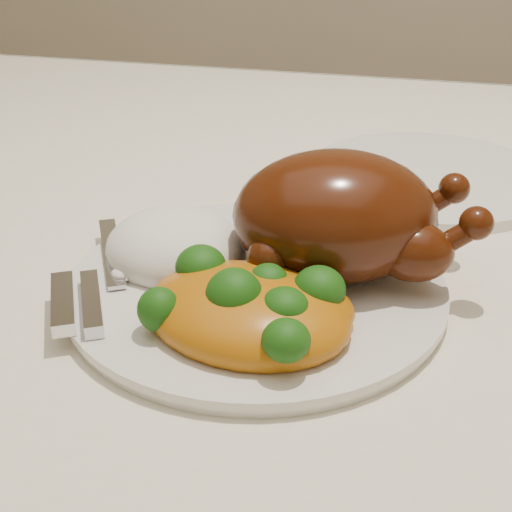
% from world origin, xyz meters
% --- Properties ---
extents(dining_table, '(1.60, 0.90, 0.76)m').
position_xyz_m(dining_table, '(0.00, 0.00, 0.67)').
color(dining_table, brown).
rests_on(dining_table, floor).
extents(tablecloth, '(1.73, 1.03, 0.18)m').
position_xyz_m(tablecloth, '(0.00, 0.00, 0.74)').
color(tablecloth, white).
rests_on(tablecloth, dining_table).
extents(dinner_plate, '(0.28, 0.28, 0.01)m').
position_xyz_m(dinner_plate, '(0.09, -0.12, 0.77)').
color(dinner_plate, silver).
rests_on(dinner_plate, tablecloth).
extents(side_plate, '(0.27, 0.27, 0.01)m').
position_xyz_m(side_plate, '(0.21, 0.12, 0.77)').
color(side_plate, silver).
rests_on(side_plate, tablecloth).
extents(roast_chicken, '(0.19, 0.14, 0.09)m').
position_xyz_m(roast_chicken, '(0.15, -0.10, 0.82)').
color(roast_chicken, '#471707').
rests_on(roast_chicken, dinner_plate).
extents(rice_mound, '(0.11, 0.11, 0.06)m').
position_xyz_m(rice_mound, '(0.03, -0.11, 0.79)').
color(rice_mound, white).
rests_on(rice_mound, dinner_plate).
extents(mac_and_cheese, '(0.15, 0.13, 0.06)m').
position_xyz_m(mac_and_cheese, '(0.10, -0.18, 0.79)').
color(mac_and_cheese, '#B06B0B').
rests_on(mac_and_cheese, dinner_plate).
extents(cutlery, '(0.07, 0.16, 0.01)m').
position_xyz_m(cutlery, '(-0.01, -0.17, 0.78)').
color(cutlery, silver).
rests_on(cutlery, dinner_plate).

